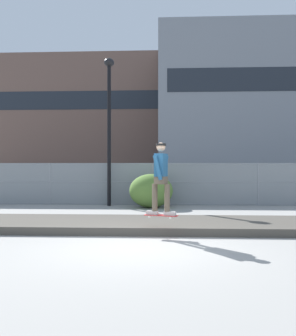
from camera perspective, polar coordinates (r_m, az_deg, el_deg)
ground_plane at (r=7.63m, az=-1.61°, el=-12.38°), size 120.00×120.00×0.00m
gravel_berm at (r=9.92m, az=-0.55°, el=-8.88°), size 17.15×2.46×0.21m
skateboard at (r=8.61m, az=2.06°, el=-7.51°), size 0.82×0.43×0.07m
skater at (r=8.53m, az=2.06°, el=-0.96°), size 0.72×0.62×1.71m
chain_fence at (r=15.90m, az=0.74°, el=-2.51°), size 18.39×0.06×1.85m
street_lamp at (r=15.80m, az=-6.16°, el=8.60°), size 0.44×0.44×6.36m
parked_car_near at (r=19.72m, az=-14.50°, el=-2.29°), size 4.51×2.16×1.66m
parked_car_mid at (r=18.88m, az=4.09°, el=-2.40°), size 4.54×2.23×1.66m
library_building at (r=56.42m, az=-10.69°, el=7.21°), size 29.73×12.53×17.36m
office_block at (r=46.47m, az=16.82°, el=8.82°), size 23.81×13.27×17.47m
shrub_left at (r=14.86m, az=0.48°, el=-3.61°), size 1.80×1.47×1.39m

